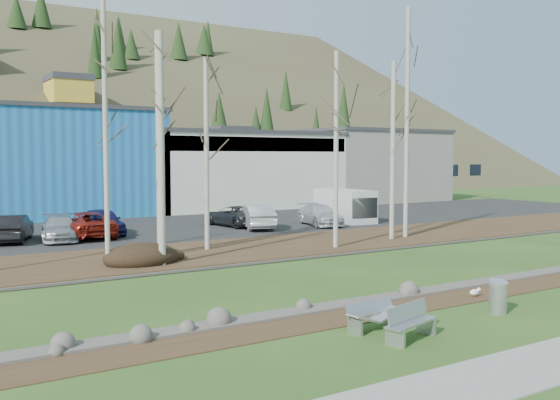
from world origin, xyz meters
TOP-DOWN VIEW (x-y plane):
  - ground at (0.00, 0.00)m, footprint 200.00×200.00m
  - dirt_strip at (0.00, 2.10)m, footprint 80.00×1.80m
  - near_bank_rocks at (0.00, 3.10)m, footprint 80.00×0.80m
  - river at (0.00, 7.20)m, footprint 80.00×8.00m
  - far_bank_rocks at (0.00, 11.30)m, footprint 80.00×0.80m
  - far_bank at (0.00, 14.50)m, footprint 80.00×7.00m
  - parking_lot at (0.00, 25.00)m, footprint 80.00×14.00m
  - building_blue at (-6.00, 39.00)m, footprint 20.40×12.24m
  - building_white at (12.00, 38.98)m, footprint 18.36×12.24m
  - building_grey at (28.00, 39.00)m, footprint 14.28×12.24m
  - hillside at (0.00, 84.00)m, footprint 160.00×72.00m
  - bench_intact at (-3.41, -0.54)m, footprint 1.83×0.95m
  - bench_damaged at (-3.60, 0.65)m, footprint 1.69×0.68m
  - litter_bin at (0.59, -0.02)m, footprint 0.65×0.65m
  - seagull at (1.67, 1.74)m, footprint 0.43×0.22m
  - dirt_mound at (-5.56, 13.01)m, footprint 3.20×2.26m
  - birch_1 at (-4.03, 14.74)m, footprint 0.28×0.28m
  - birch_2 at (-6.92, 13.08)m, footprint 0.20×0.20m
  - birch_3 at (-4.94, 12.18)m, footprint 0.29×0.29m
  - birch_4 at (-1.52, 15.11)m, footprint 0.23×0.23m
  - birch_5 at (4.13, 12.41)m, footprint 0.23×0.23m
  - birch_6 at (8.56, 13.24)m, footprint 0.25×0.25m
  - birch_7 at (9.80, 13.48)m, footprint 0.24×0.24m
  - car_0 at (-8.95, 22.96)m, footprint 2.82×4.56m
  - car_1 at (-5.32, 22.63)m, footprint 2.49×5.20m
  - car_2 at (-6.75, 22.18)m, footprint 2.62×4.71m
  - car_3 at (-4.10, 23.43)m, footprint 1.85×4.44m
  - car_4 at (4.82, 21.30)m, footprint 3.02×4.85m
  - car_5 at (4.36, 23.41)m, footprint 2.68×4.87m
  - car_6 at (9.27, 20.80)m, footprint 2.88×4.88m
  - van_white at (12.07, 21.63)m, footprint 2.57×5.16m

SIDE VIEW (x-z plane):
  - ground at x=0.00m, z-range 0.00..0.00m
  - near_bank_rocks at x=0.00m, z-range -0.25..0.25m
  - river at x=0.00m, z-range -0.45..0.45m
  - far_bank_rocks at x=0.00m, z-range -0.23..0.23m
  - dirt_strip at x=0.00m, z-range 0.00..0.03m
  - parking_lot at x=0.00m, z-range 0.00..0.14m
  - far_bank at x=0.00m, z-range 0.00..0.15m
  - seagull at x=1.67m, z-range 0.02..0.34m
  - bench_damaged at x=-3.60m, z-range 0.00..0.74m
  - bench_intact at x=-3.41m, z-range 0.00..0.88m
  - litter_bin at x=0.59m, z-range 0.00..0.90m
  - dirt_mound at x=-5.56m, z-range 0.15..0.78m
  - car_5 at x=4.36m, z-range 0.14..1.43m
  - car_2 at x=-6.75m, z-range 0.14..1.43m
  - car_6 at x=9.27m, z-range 0.14..1.47m
  - car_0 at x=-8.95m, z-range 0.14..1.56m
  - car_1 at x=-5.32m, z-range 0.14..1.57m
  - car_3 at x=-4.10m, z-range 0.14..1.64m
  - car_4 at x=4.82m, z-range 0.14..1.65m
  - van_white at x=12.07m, z-range 0.14..2.32m
  - building_white at x=12.00m, z-range 0.01..6.81m
  - building_grey at x=28.00m, z-range 0.01..7.31m
  - building_blue at x=-6.00m, z-range 0.01..8.31m
  - birch_4 at x=-1.52m, z-range 0.15..9.21m
  - birch_3 at x=-4.94m, z-range 0.15..9.62m
  - birch_5 at x=4.13m, z-range 0.15..9.65m
  - birch_6 at x=8.56m, z-range 0.15..9.66m
  - birch_1 at x=-4.03m, z-range 0.15..10.11m
  - birch_2 at x=-6.92m, z-range 0.15..11.45m
  - birch_7 at x=9.80m, z-range 0.15..12.65m
  - hillside at x=0.00m, z-range 0.00..35.00m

